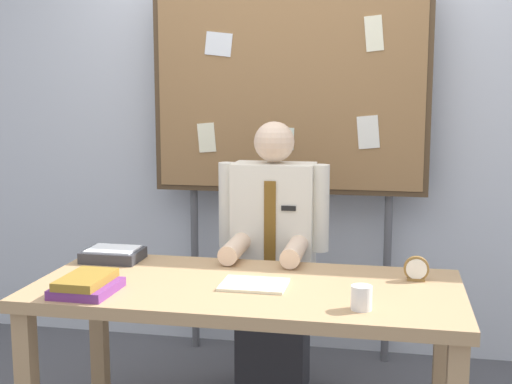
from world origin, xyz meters
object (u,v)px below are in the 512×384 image
bulletin_board (289,92)px  book_stack (86,285)px  coffee_mug (361,298)px  paper_tray (113,254)px  open_notebook (254,285)px  desk (247,305)px  person (273,269)px  desk_clock (416,270)px

bulletin_board → book_stack: (-0.59, -1.34, -0.73)m
coffee_mug → paper_tray: bearing=157.2°
paper_tray → book_stack: bearing=-78.8°
open_notebook → bulletin_board: bearing=91.8°
desk → coffee_mug: (0.47, -0.23, 0.13)m
open_notebook → paper_tray: 0.77m
book_stack → open_notebook: size_ratio=1.02×
desk → paper_tray: (-0.69, 0.25, 0.12)m
person → open_notebook: size_ratio=5.21×
bulletin_board → open_notebook: 1.36m
book_stack → paper_tray: (-0.10, 0.49, -0.00)m
desk → desk_clock: bearing=15.3°
desk_clock → person: bearing=146.2°
person → desk_clock: 0.83m
person → open_notebook: person is taller
desk → coffee_mug: size_ratio=19.55×
person → desk_clock: size_ratio=13.28×
bulletin_board → desk: bearing=-90.0°
bulletin_board → open_notebook: (0.03, -1.13, -0.76)m
bulletin_board → book_stack: bearing=-113.6°
bulletin_board → open_notebook: bulletin_board is taller
person → bulletin_board: bulletin_board is taller
desk → open_notebook: 0.10m
desk → bulletin_board: 1.40m
person → book_stack: 1.06m
desk_clock → paper_tray: (-1.36, 0.07, -0.02)m
bulletin_board → person: bearing=-90.0°
desk_clock → paper_tray: bearing=177.1°
desk → bulletin_board: bulletin_board is taller
coffee_mug → paper_tray: 1.26m
open_notebook → coffee_mug: bearing=-25.9°
desk → book_stack: size_ratio=6.43×
desk_clock → coffee_mug: size_ratio=1.17×
desk → book_stack: (-0.59, -0.24, 0.12)m
open_notebook → paper_tray: (-0.72, 0.27, 0.02)m
desk → bulletin_board: bearing=90.0°
coffee_mug → paper_tray: size_ratio=0.34×
bulletin_board → open_notebook: size_ratio=8.03×
open_notebook → desk_clock: 0.68m
paper_tray → open_notebook: bearing=-20.9°
desk → paper_tray: bearing=159.6°
person → coffee_mug: 1.00m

